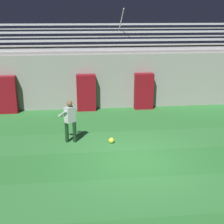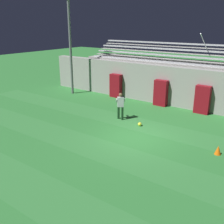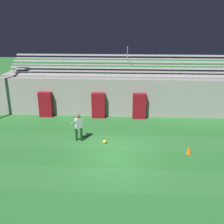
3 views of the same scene
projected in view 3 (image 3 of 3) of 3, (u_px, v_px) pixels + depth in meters
The scene contains 11 objects.
ground_plane at pixel (115, 157), 13.69m from camera, with size 80.00×80.00×0.00m, color #2D7533.
turf_stripe_mid at pixel (112, 180), 11.70m from camera, with size 28.00×1.95×0.01m, color #337A38.
turf_stripe_far at pixel (116, 142), 15.38m from camera, with size 28.00×1.95×0.01m, color #337A38.
back_wall at pixel (119, 97), 19.37m from camera, with size 24.00×0.60×2.80m, color #999691.
padding_pillar_gate_left at pixel (98, 105), 19.09m from camera, with size 0.95×0.44×1.85m, color maroon.
padding_pillar_gate_right at pixel (139, 106), 18.92m from camera, with size 0.95×0.44×1.85m, color maroon.
padding_pillar_far_left at pixel (46, 104), 19.31m from camera, with size 0.95×0.44×1.85m, color maroon.
bleacher_stand at pixel (120, 90), 21.22m from camera, with size 18.00×3.35×5.03m.
goalkeeper at pixel (78, 126), 15.29m from camera, with size 0.74×0.73×1.67m.
soccer_ball at pixel (105, 142), 15.19m from camera, with size 0.22×0.22×0.22m, color yellow.
traffic_cone at pixel (189, 150), 14.00m from camera, with size 0.30×0.30×0.42m, color orange.
Camera 3 is at (0.58, -12.17, 6.68)m, focal length 42.00 mm.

